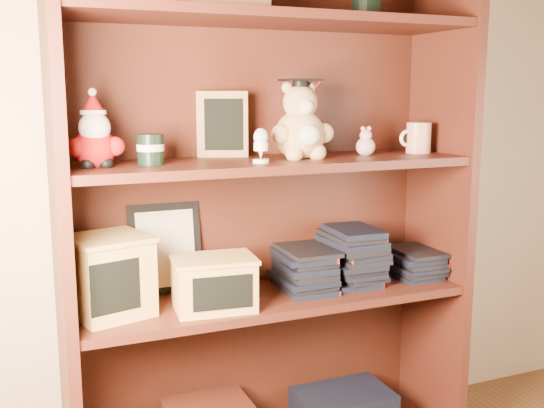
# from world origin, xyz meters

# --- Properties ---
(bookcase) EXTENTS (1.20, 0.35, 1.60)m
(bookcase) POSITION_xyz_m (-0.12, 1.36, 0.78)
(bookcase) COLOR #481E14
(bookcase) RESTS_ON ground
(shelf_lower) EXTENTS (1.14, 0.33, 0.02)m
(shelf_lower) POSITION_xyz_m (-0.12, 1.30, 0.54)
(shelf_lower) COLOR #481E14
(shelf_lower) RESTS_ON ground
(shelf_upper) EXTENTS (1.14, 0.33, 0.02)m
(shelf_upper) POSITION_xyz_m (-0.12, 1.30, 0.94)
(shelf_upper) COLOR #481E14
(shelf_upper) RESTS_ON ground
(santa_plush) EXTENTS (0.15, 0.11, 0.21)m
(santa_plush) POSITION_xyz_m (-0.61, 1.30, 1.03)
(santa_plush) COLOR #A50F0F
(santa_plush) RESTS_ON shelf_upper
(teachers_tin) EXTENTS (0.07, 0.07, 0.08)m
(teachers_tin) POSITION_xyz_m (-0.47, 1.30, 0.99)
(teachers_tin) COLOR black
(teachers_tin) RESTS_ON shelf_upper
(chalkboard_plaque) EXTENTS (0.15, 0.11, 0.19)m
(chalkboard_plaque) POSITION_xyz_m (-0.23, 1.42, 1.04)
(chalkboard_plaque) COLOR #9E7547
(chalkboard_plaque) RESTS_ON shelf_upper
(egg_cup) EXTENTS (0.04, 0.04, 0.09)m
(egg_cup) POSITION_xyz_m (-0.18, 1.23, 1.00)
(egg_cup) COLOR white
(egg_cup) RESTS_ON shelf_upper
(grad_teddy_bear) EXTENTS (0.19, 0.17, 0.23)m
(grad_teddy_bear) POSITION_xyz_m (-0.03, 1.30, 1.04)
(grad_teddy_bear) COLOR tan
(grad_teddy_bear) RESTS_ON shelf_upper
(pink_figurine) EXTENTS (0.06, 0.06, 0.09)m
(pink_figurine) POSITION_xyz_m (0.19, 1.30, 0.98)
(pink_figurine) COLOR #CCA29D
(pink_figurine) RESTS_ON shelf_upper
(teacher_mug) EXTENTS (0.11, 0.08, 0.10)m
(teacher_mug) POSITION_xyz_m (0.38, 1.31, 1.00)
(teacher_mug) COLOR silver
(teacher_mug) RESTS_ON shelf_upper
(certificate_frame) EXTENTS (0.21, 0.06, 0.27)m
(certificate_frame) POSITION_xyz_m (-0.40, 1.44, 0.68)
(certificate_frame) COLOR black
(certificate_frame) RESTS_ON shelf_lower
(treats_box) EXTENTS (0.24, 0.24, 0.22)m
(treats_box) POSITION_xyz_m (-0.59, 1.30, 0.66)
(treats_box) COLOR #DEB35B
(treats_box) RESTS_ON shelf_lower
(pencils_box) EXTENTS (0.24, 0.18, 0.15)m
(pencils_box) POSITION_xyz_m (-0.32, 1.24, 0.62)
(pencils_box) COLOR #DEB35B
(pencils_box) RESTS_ON shelf_lower
(book_stack_left) EXTENTS (0.14, 0.20, 0.13)m
(book_stack_left) POSITION_xyz_m (-0.01, 1.30, 0.61)
(book_stack_left) COLOR black
(book_stack_left) RESTS_ON shelf_lower
(book_stack_mid) EXTENTS (0.14, 0.20, 0.18)m
(book_stack_mid) POSITION_xyz_m (0.15, 1.30, 0.64)
(book_stack_mid) COLOR black
(book_stack_mid) RESTS_ON shelf_lower
(book_stack_right) EXTENTS (0.14, 0.20, 0.10)m
(book_stack_right) POSITION_xyz_m (0.38, 1.30, 0.60)
(book_stack_right) COLOR black
(book_stack_right) RESTS_ON shelf_lower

